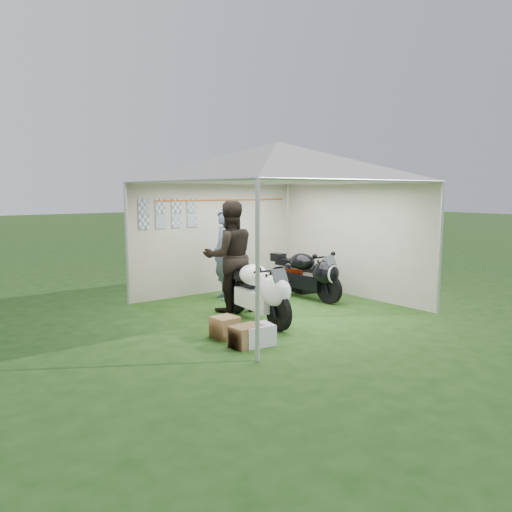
% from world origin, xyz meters
% --- Properties ---
extents(ground, '(80.00, 80.00, 0.00)m').
position_xyz_m(ground, '(0.00, 0.00, 0.00)').
color(ground, '#214614').
rests_on(ground, ground).
extents(canopy_tent, '(5.66, 5.66, 3.00)m').
position_xyz_m(canopy_tent, '(-0.00, 0.03, 2.58)').
color(canopy_tent, silver).
rests_on(canopy_tent, ground).
extents(motorcycle_white, '(0.57, 1.97, 0.97)m').
position_xyz_m(motorcycle_white, '(-0.84, -0.54, 0.54)').
color(motorcycle_white, black).
rests_on(motorcycle_white, ground).
extents(motorcycle_black, '(0.50, 1.90, 0.93)m').
position_xyz_m(motorcycle_black, '(1.01, 0.26, 0.52)').
color(motorcycle_black, black).
rests_on(motorcycle_black, ground).
extents(paddock_stand, '(0.36, 0.24, 0.26)m').
position_xyz_m(paddock_stand, '(0.95, 1.12, 0.13)').
color(paddock_stand, blue).
rests_on(paddock_stand, ground).
extents(person_dark_jacket, '(1.13, 0.99, 1.97)m').
position_xyz_m(person_dark_jacket, '(-0.78, 0.39, 0.99)').
color(person_dark_jacket, black).
rests_on(person_dark_jacket, ground).
extents(person_blue_jacket, '(0.54, 0.72, 1.79)m').
position_xyz_m(person_blue_jacket, '(-0.30, 1.27, 0.90)').
color(person_blue_jacket, slate).
rests_on(person_blue_jacket, ground).
extents(equipment_box, '(0.61, 0.53, 0.54)m').
position_xyz_m(equipment_box, '(1.49, 0.77, 0.27)').
color(equipment_box, black).
rests_on(equipment_box, ground).
extents(crate_0, '(0.49, 0.41, 0.29)m').
position_xyz_m(crate_0, '(-1.60, -1.48, 0.15)').
color(crate_0, silver).
rests_on(crate_0, ground).
extents(crate_1, '(0.37, 0.37, 0.31)m').
position_xyz_m(crate_1, '(-1.75, -0.90, 0.15)').
color(crate_1, brown).
rests_on(crate_1, ground).
extents(crate_2, '(0.32, 0.29, 0.20)m').
position_xyz_m(crate_2, '(-1.75, -1.43, 0.10)').
color(crate_2, silver).
rests_on(crate_2, ground).
extents(crate_3, '(0.46, 0.34, 0.29)m').
position_xyz_m(crate_3, '(-1.75, -1.44, 0.15)').
color(crate_3, brown).
rests_on(crate_3, ground).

